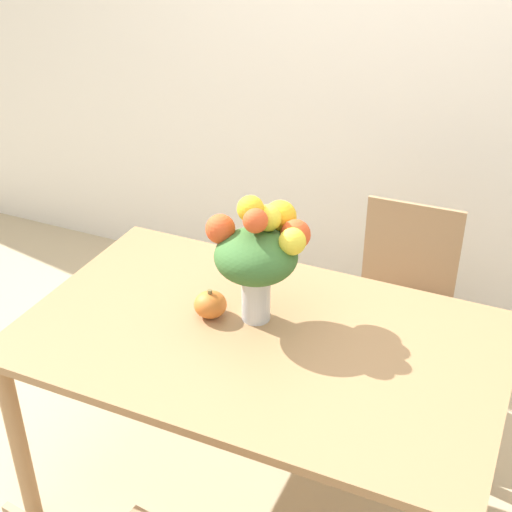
% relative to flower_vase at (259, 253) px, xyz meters
% --- Properties ---
extents(ground_plane, '(12.00, 12.00, 0.00)m').
position_rel_flower_vase_xyz_m(ground_plane, '(0.05, -0.09, -1.00)').
color(ground_plane, tan).
extents(wall_back, '(8.00, 0.06, 2.70)m').
position_rel_flower_vase_xyz_m(wall_back, '(0.05, 1.40, 0.35)').
color(wall_back, white).
rests_on(wall_back, ground_plane).
extents(dining_table, '(1.55, 0.94, 0.76)m').
position_rel_flower_vase_xyz_m(dining_table, '(0.05, -0.09, -0.33)').
color(dining_table, '#9E754C').
rests_on(dining_table, ground_plane).
extents(flower_vase, '(0.33, 0.32, 0.43)m').
position_rel_flower_vase_xyz_m(flower_vase, '(0.00, 0.00, 0.00)').
color(flower_vase, silver).
rests_on(flower_vase, dining_table).
extents(pumpkin, '(0.11, 0.11, 0.10)m').
position_rel_flower_vase_xyz_m(pumpkin, '(-0.15, -0.06, -0.20)').
color(pumpkin, orange).
rests_on(pumpkin, dining_table).
extents(dining_chair_near_window, '(0.43, 0.43, 0.87)m').
position_rel_flower_vase_xyz_m(dining_chair_near_window, '(0.33, 0.71, -0.55)').
color(dining_chair_near_window, '#9E7A56').
rests_on(dining_chair_near_window, ground_plane).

